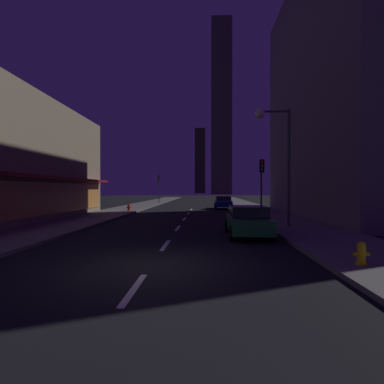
{
  "coord_description": "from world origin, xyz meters",
  "views": [
    {
      "loc": [
        1.6,
        -8.56,
        2.24
      ],
      "look_at": [
        0.0,
        26.19,
        1.91
      ],
      "focal_mm": 27.78,
      "sensor_mm": 36.0,
      "label": 1
    }
  ],
  "objects_px": {
    "car_parked_far": "(223,202)",
    "fire_hydrant_yellow_near": "(361,254)",
    "traffic_light_near_right": "(262,176)",
    "street_lamp_right": "(274,138)",
    "fire_hydrant_far_left": "(129,208)",
    "car_parked_near": "(248,221)",
    "traffic_light_far_left": "(159,183)"
  },
  "relations": [
    {
      "from": "car_parked_far",
      "to": "fire_hydrant_yellow_near",
      "type": "bearing_deg",
      "value": -84.86
    },
    {
      "from": "car_parked_far",
      "to": "traffic_light_near_right",
      "type": "bearing_deg",
      "value": -81.75
    },
    {
      "from": "fire_hydrant_yellow_near",
      "to": "street_lamp_right",
      "type": "relative_size",
      "value": 0.1
    },
    {
      "from": "traffic_light_near_right",
      "to": "car_parked_far",
      "type": "bearing_deg",
      "value": 98.25
    },
    {
      "from": "fire_hydrant_far_left",
      "to": "car_parked_near",
      "type": "bearing_deg",
      "value": -56.62
    },
    {
      "from": "fire_hydrant_far_left",
      "to": "street_lamp_right",
      "type": "height_order",
      "value": "street_lamp_right"
    },
    {
      "from": "fire_hydrant_far_left",
      "to": "traffic_light_far_left",
      "type": "relative_size",
      "value": 0.16
    },
    {
      "from": "car_parked_near",
      "to": "traffic_light_near_right",
      "type": "distance_m",
      "value": 7.39
    },
    {
      "from": "traffic_light_near_right",
      "to": "fire_hydrant_far_left",
      "type": "bearing_deg",
      "value": 145.95
    },
    {
      "from": "street_lamp_right",
      "to": "traffic_light_near_right",
      "type": "bearing_deg",
      "value": 88.37
    },
    {
      "from": "car_parked_near",
      "to": "traffic_light_near_right",
      "type": "bearing_deg",
      "value": 74.19
    },
    {
      "from": "fire_hydrant_yellow_near",
      "to": "fire_hydrant_far_left",
      "type": "relative_size",
      "value": 1.0
    },
    {
      "from": "street_lamp_right",
      "to": "car_parked_near",
      "type": "bearing_deg",
      "value": -125.56
    },
    {
      "from": "fire_hydrant_yellow_near",
      "to": "traffic_light_far_left",
      "type": "relative_size",
      "value": 0.16
    },
    {
      "from": "car_parked_near",
      "to": "fire_hydrant_far_left",
      "type": "distance_m",
      "value": 17.27
    },
    {
      "from": "fire_hydrant_far_left",
      "to": "traffic_light_far_left",
      "type": "height_order",
      "value": "traffic_light_far_left"
    },
    {
      "from": "car_parked_far",
      "to": "traffic_light_near_right",
      "type": "distance_m",
      "value": 13.46
    },
    {
      "from": "car_parked_near",
      "to": "street_lamp_right",
      "type": "xyz_separation_m",
      "value": [
        1.78,
        2.49,
        4.33
      ]
    },
    {
      "from": "car_parked_far",
      "to": "fire_hydrant_yellow_near",
      "type": "xyz_separation_m",
      "value": [
        2.3,
        -25.59,
        -0.29
      ]
    },
    {
      "from": "car_parked_far",
      "to": "traffic_light_near_right",
      "type": "height_order",
      "value": "traffic_light_near_right"
    },
    {
      "from": "traffic_light_near_right",
      "to": "street_lamp_right",
      "type": "xyz_separation_m",
      "value": [
        -0.12,
        -4.22,
        1.87
      ]
    },
    {
      "from": "traffic_light_far_left",
      "to": "traffic_light_near_right",
      "type": "bearing_deg",
      "value": -65.23
    },
    {
      "from": "car_parked_near",
      "to": "car_parked_far",
      "type": "bearing_deg",
      "value": 90.0
    },
    {
      "from": "car_parked_near",
      "to": "fire_hydrant_yellow_near",
      "type": "bearing_deg",
      "value": -68.31
    },
    {
      "from": "car_parked_near",
      "to": "traffic_light_far_left",
      "type": "height_order",
      "value": "traffic_light_far_left"
    },
    {
      "from": "fire_hydrant_yellow_near",
      "to": "traffic_light_far_left",
      "type": "height_order",
      "value": "traffic_light_far_left"
    },
    {
      "from": "car_parked_near",
      "to": "traffic_light_near_right",
      "type": "relative_size",
      "value": 1.01
    },
    {
      "from": "car_parked_near",
      "to": "fire_hydrant_yellow_near",
      "type": "relative_size",
      "value": 6.48
    },
    {
      "from": "car_parked_far",
      "to": "fire_hydrant_yellow_near",
      "type": "distance_m",
      "value": 25.7
    },
    {
      "from": "fire_hydrant_yellow_near",
      "to": "traffic_light_near_right",
      "type": "distance_m",
      "value": 12.8
    },
    {
      "from": "car_parked_far",
      "to": "car_parked_near",
      "type": "bearing_deg",
      "value": -90.0
    },
    {
      "from": "car_parked_near",
      "to": "fire_hydrant_far_left",
      "type": "xyz_separation_m",
      "value": [
        -9.5,
        14.42,
        -0.29
      ]
    }
  ]
}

